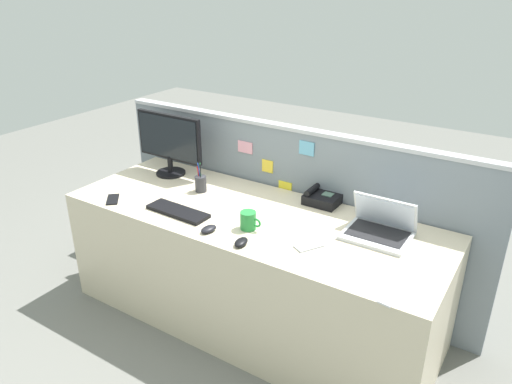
# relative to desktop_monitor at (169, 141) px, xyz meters

# --- Properties ---
(ground_plane) EXTENTS (10.00, 10.00, 0.00)m
(ground_plane) POSITION_rel_desktop_monitor_xyz_m (0.81, -0.22, -0.99)
(ground_plane) COLOR slate
(desk) EXTENTS (2.28, 0.83, 0.75)m
(desk) POSITION_rel_desktop_monitor_xyz_m (0.81, -0.22, -0.61)
(desk) COLOR beige
(desk) RESTS_ON ground_plane
(cubicle_divider) EXTENTS (2.62, 0.07, 1.16)m
(cubicle_divider) POSITION_rel_desktop_monitor_xyz_m (0.81, 0.23, -0.40)
(cubicle_divider) COLOR gray
(cubicle_divider) RESTS_ON ground_plane
(desktop_monitor) EXTENTS (0.53, 0.20, 0.42)m
(desktop_monitor) POSITION_rel_desktop_monitor_xyz_m (0.00, 0.00, 0.00)
(desktop_monitor) COLOR black
(desktop_monitor) RESTS_ON desk
(laptop) EXTENTS (0.34, 0.28, 0.21)m
(laptop) POSITION_rel_desktop_monitor_xyz_m (1.52, -0.06, -0.19)
(laptop) COLOR silver
(laptop) RESTS_ON desk
(desk_phone) EXTENTS (0.20, 0.17, 0.09)m
(desk_phone) POSITION_rel_desktop_monitor_xyz_m (1.09, 0.13, -0.21)
(desk_phone) COLOR black
(desk_phone) RESTS_ON desk
(keyboard_main) EXTENTS (0.40, 0.14, 0.02)m
(keyboard_main) POSITION_rel_desktop_monitor_xyz_m (0.44, -0.45, -0.23)
(keyboard_main) COLOR black
(keyboard_main) RESTS_ON desk
(computer_mouse_right_hand) EXTENTS (0.07, 0.11, 0.03)m
(computer_mouse_right_hand) POSITION_rel_desktop_monitor_xyz_m (0.73, -0.53, -0.22)
(computer_mouse_right_hand) COLOR black
(computer_mouse_right_hand) RESTS_ON desk
(computer_mouse_left_hand) EXTENTS (0.07, 0.11, 0.03)m
(computer_mouse_left_hand) POSITION_rel_desktop_monitor_xyz_m (0.96, -0.55, -0.22)
(computer_mouse_left_hand) COLOR black
(computer_mouse_left_hand) RESTS_ON desk
(pen_cup) EXTENTS (0.07, 0.07, 0.19)m
(pen_cup) POSITION_rel_desktop_monitor_xyz_m (0.36, -0.13, -0.18)
(pen_cup) COLOR #333338
(pen_cup) RESTS_ON desk
(cell_phone_black_slab) EXTENTS (0.15, 0.16, 0.01)m
(cell_phone_black_slab) POSITION_rel_desktop_monitor_xyz_m (-0.01, -0.53, -0.23)
(cell_phone_black_slab) COLOR black
(cell_phone_black_slab) RESTS_ON desk
(cell_phone_white_slab) EXTENTS (0.08, 0.16, 0.01)m
(cell_phone_white_slab) POSITION_rel_desktop_monitor_xyz_m (1.76, -0.57, -0.23)
(cell_phone_white_slab) COLOR silver
(cell_phone_white_slab) RESTS_ON desk
(cell_phone_silver_slab) EXTENTS (0.14, 0.16, 0.01)m
(cell_phone_silver_slab) POSITION_rel_desktop_monitor_xyz_m (1.26, -0.38, -0.23)
(cell_phone_silver_slab) COLOR #B7BAC1
(cell_phone_silver_slab) RESTS_ON desk
(coffee_mug) EXTENTS (0.13, 0.09, 0.10)m
(coffee_mug) POSITION_rel_desktop_monitor_xyz_m (0.90, -0.38, -0.19)
(coffee_mug) COLOR #238438
(coffee_mug) RESTS_ON desk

